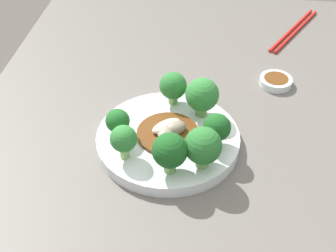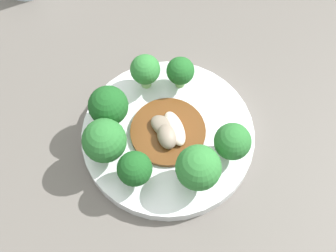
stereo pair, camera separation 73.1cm
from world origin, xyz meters
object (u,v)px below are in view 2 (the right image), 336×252
object	(u,v)px
broccoli_west	(232,142)
broccoli_east	(108,106)
plate	(168,136)
broccoli_south	(180,71)
broccoli_northeast	(104,141)
broccoli_northwest	(198,168)
broccoli_north	(135,169)
broccoli_southeast	(145,70)
stirfry_center	(169,131)

from	to	relation	value
broccoli_west	broccoli_east	distance (m)	0.17
plate	broccoli_south	size ratio (longest dim) A/B	4.43
plate	broccoli_northeast	distance (m)	0.10
broccoli_northwest	broccoli_north	xyz separation A→B (m)	(0.08, 0.03, -0.01)
broccoli_west	broccoli_southeast	size ratio (longest dim) A/B	1.04
broccoli_north	stirfry_center	distance (m)	0.09
plate	broccoli_east	world-z (taller)	broccoli_east
broccoli_west	stirfry_center	size ratio (longest dim) A/B	0.59
broccoli_northwest	broccoli_east	size ratio (longest dim) A/B	1.05
broccoli_northwest	plate	bearing A→B (deg)	-39.98
broccoli_east	stirfry_center	world-z (taller)	broccoli_east
broccoli_south	broccoli_north	xyz separation A→B (m)	(-0.00, 0.16, 0.00)
broccoli_northwest	broccoli_north	bearing A→B (deg)	20.76
broccoli_northeast	broccoli_north	distance (m)	0.05
broccoli_west	broccoli_southeast	bearing A→B (deg)	-22.24
plate	broccoli_west	xyz separation A→B (m)	(-0.09, -0.00, 0.05)
broccoli_west	broccoli_north	bearing A→B (deg)	38.40
broccoli_southeast	stirfry_center	distance (m)	0.09
broccoli_west	broccoli_north	distance (m)	0.13
broccoli_east	broccoli_northeast	size ratio (longest dim) A/B	0.98
plate	broccoli_east	bearing A→B (deg)	8.57
broccoli_east	broccoli_northwest	bearing A→B (deg)	164.57
broccoli_northwest	broccoli_east	world-z (taller)	broccoli_northwest
broccoli_west	broccoli_northwest	bearing A→B (deg)	62.27
broccoli_northwest	stirfry_center	world-z (taller)	broccoli_northwest
broccoli_northwest	broccoli_north	size ratio (longest dim) A/B	1.23
broccoli_northwest	broccoli_southeast	bearing A→B (deg)	-43.25
broccoli_northwest	broccoli_west	xyz separation A→B (m)	(-0.03, -0.05, -0.01)
broccoli_northwest	broccoli_north	world-z (taller)	broccoli_northwest
broccoli_east	broccoli_northeast	world-z (taller)	broccoli_northeast
broccoli_south	plate	bearing A→B (deg)	99.61
broccoli_east	stirfry_center	distance (m)	0.09
broccoli_south	broccoli_west	bearing A→B (deg)	142.32
broccoli_west	broccoli_north	size ratio (longest dim) A/B	1.06
broccoli_southeast	stirfry_center	world-z (taller)	broccoli_southeast
broccoli_northeast	stirfry_center	size ratio (longest dim) A/B	0.67
stirfry_center	broccoli_northwest	bearing A→B (deg)	140.05
stirfry_center	broccoli_south	bearing A→B (deg)	-79.62
broccoli_southeast	broccoli_west	bearing A→B (deg)	157.76
broccoli_north	broccoli_west	bearing A→B (deg)	-141.60
broccoli_northeast	stirfry_center	bearing A→B (deg)	-137.66
plate	broccoli_south	bearing A→B (deg)	-80.39
broccoli_northwest	broccoli_east	distance (m)	0.15
broccoli_northeast	broccoli_south	bearing A→B (deg)	-109.52
broccoli_south	broccoli_east	xyz separation A→B (m)	(0.07, 0.09, 0.01)
broccoli_south	broccoli_southeast	bearing A→B (deg)	22.31
broccoli_northeast	broccoli_southeast	distance (m)	0.12
broccoli_northeast	plate	bearing A→B (deg)	-136.50
broccoli_northwest	broccoli_southeast	distance (m)	0.17
stirfry_center	plate	bearing A→B (deg)	-41.08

